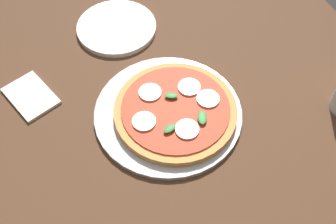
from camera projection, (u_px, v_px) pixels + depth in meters
The scene contains 6 objects.
ground_plane at pixel (157, 210), 1.62m from camera, with size 6.00×6.00×0.00m, color #2D2B28.
dining_table at pixel (152, 112), 1.09m from camera, with size 1.13×1.18×0.75m.
serving_tray at pixel (168, 113), 0.96m from camera, with size 0.34×0.34×0.01m, color #B2B2B7.
pizza at pixel (175, 110), 0.94m from camera, with size 0.28×0.28×0.03m.
plate_white at pixel (117, 27), 1.13m from camera, with size 0.22×0.22×0.01m, color white.
napkin at pixel (31, 96), 0.99m from camera, with size 0.13×0.09×0.01m, color white.
Camera 1 is at (0.61, -0.21, 1.53)m, focal length 44.23 mm.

